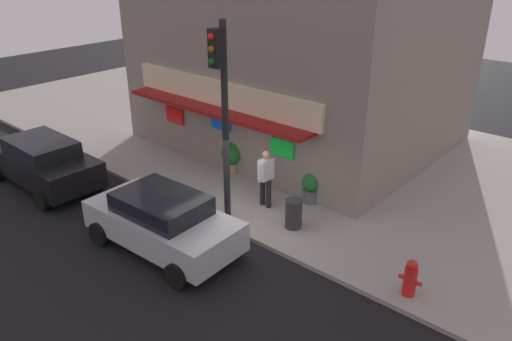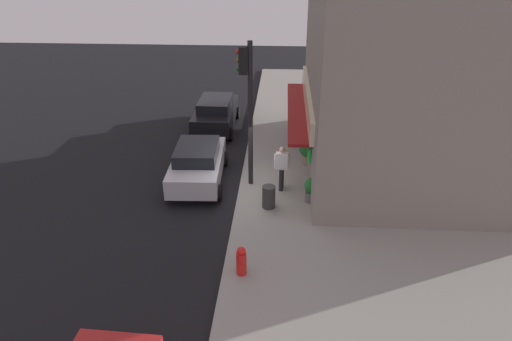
{
  "view_description": "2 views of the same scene",
  "coord_description": "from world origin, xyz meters",
  "px_view_note": "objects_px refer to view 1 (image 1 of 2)",
  "views": [
    {
      "loc": [
        8.46,
        -8.5,
        7.31
      ],
      "look_at": [
        0.33,
        0.81,
        1.67
      ],
      "focal_mm": 35.12,
      "sensor_mm": 36.0,
      "label": 1
    },
    {
      "loc": [
        15.35,
        1.6,
        8.58
      ],
      "look_at": [
        0.9,
        0.71,
        1.34
      ],
      "focal_mm": 31.93,
      "sensor_mm": 36.0,
      "label": 2
    }
  ],
  "objects_px": {
    "traffic_light": "(222,99)",
    "parked_car_black": "(44,161)",
    "pedestrian": "(266,176)",
    "potted_plant_by_doorway": "(233,156)",
    "parked_car_silver": "(163,221)",
    "fire_hydrant": "(410,278)",
    "potted_plant_by_window": "(311,187)",
    "trash_can": "(294,214)"
  },
  "relations": [
    {
      "from": "trash_can",
      "to": "parked_car_black",
      "type": "xyz_separation_m",
      "value": [
        -7.92,
        -3.0,
        0.29
      ]
    },
    {
      "from": "trash_can",
      "to": "parked_car_silver",
      "type": "distance_m",
      "value": 3.54
    },
    {
      "from": "fire_hydrant",
      "to": "pedestrian",
      "type": "bearing_deg",
      "value": 168.09
    },
    {
      "from": "potted_plant_by_doorway",
      "to": "potted_plant_by_window",
      "type": "distance_m",
      "value": 3.23
    },
    {
      "from": "trash_can",
      "to": "potted_plant_by_doorway",
      "type": "height_order",
      "value": "potted_plant_by_doorway"
    },
    {
      "from": "trash_can",
      "to": "pedestrian",
      "type": "height_order",
      "value": "pedestrian"
    },
    {
      "from": "traffic_light",
      "to": "potted_plant_by_doorway",
      "type": "bearing_deg",
      "value": 129.39
    },
    {
      "from": "trash_can",
      "to": "parked_car_silver",
      "type": "bearing_deg",
      "value": -124.96
    },
    {
      "from": "traffic_light",
      "to": "parked_car_black",
      "type": "relative_size",
      "value": 1.24
    },
    {
      "from": "pedestrian",
      "to": "potted_plant_by_doorway",
      "type": "bearing_deg",
      "value": 155.27
    },
    {
      "from": "parked_car_silver",
      "to": "trash_can",
      "type": "bearing_deg",
      "value": 55.04
    },
    {
      "from": "fire_hydrant",
      "to": "potted_plant_by_doorway",
      "type": "height_order",
      "value": "potted_plant_by_doorway"
    },
    {
      "from": "traffic_light",
      "to": "parked_car_black",
      "type": "height_order",
      "value": "traffic_light"
    },
    {
      "from": "traffic_light",
      "to": "potted_plant_by_window",
      "type": "xyz_separation_m",
      "value": [
        1.26,
        2.43,
        -3.01
      ]
    },
    {
      "from": "traffic_light",
      "to": "pedestrian",
      "type": "relative_size",
      "value": 3.12
    },
    {
      "from": "traffic_light",
      "to": "trash_can",
      "type": "height_order",
      "value": "traffic_light"
    },
    {
      "from": "potted_plant_by_doorway",
      "to": "potted_plant_by_window",
      "type": "height_order",
      "value": "potted_plant_by_doorway"
    },
    {
      "from": "potted_plant_by_window",
      "to": "parked_car_silver",
      "type": "height_order",
      "value": "parked_car_silver"
    },
    {
      "from": "fire_hydrant",
      "to": "trash_can",
      "type": "bearing_deg",
      "value": 170.23
    },
    {
      "from": "fire_hydrant",
      "to": "trash_can",
      "type": "relative_size",
      "value": 1.09
    },
    {
      "from": "trash_can",
      "to": "potted_plant_by_doorway",
      "type": "xyz_separation_m",
      "value": [
        -3.74,
        1.53,
        0.21
      ]
    },
    {
      "from": "parked_car_silver",
      "to": "pedestrian",
      "type": "bearing_deg",
      "value": 78.88
    },
    {
      "from": "fire_hydrant",
      "to": "potted_plant_by_window",
      "type": "height_order",
      "value": "potted_plant_by_window"
    },
    {
      "from": "fire_hydrant",
      "to": "parked_car_black",
      "type": "height_order",
      "value": "parked_car_black"
    },
    {
      "from": "potted_plant_by_doorway",
      "to": "potted_plant_by_window",
      "type": "bearing_deg",
      "value": 0.52
    },
    {
      "from": "pedestrian",
      "to": "parked_car_black",
      "type": "bearing_deg",
      "value": -152.32
    },
    {
      "from": "potted_plant_by_window",
      "to": "parked_car_black",
      "type": "relative_size",
      "value": 0.21
    },
    {
      "from": "traffic_light",
      "to": "parked_car_silver",
      "type": "bearing_deg",
      "value": -96.96
    },
    {
      "from": "potted_plant_by_window",
      "to": "potted_plant_by_doorway",
      "type": "bearing_deg",
      "value": -179.48
    },
    {
      "from": "fire_hydrant",
      "to": "potted_plant_by_window",
      "type": "xyz_separation_m",
      "value": [
        -4.22,
        2.19,
        0.05
      ]
    },
    {
      "from": "parked_car_black",
      "to": "parked_car_silver",
      "type": "bearing_deg",
      "value": 1.11
    },
    {
      "from": "pedestrian",
      "to": "potted_plant_by_window",
      "type": "relative_size",
      "value": 1.89
    },
    {
      "from": "trash_can",
      "to": "potted_plant_by_window",
      "type": "xyz_separation_m",
      "value": [
        -0.51,
        1.56,
        0.07
      ]
    },
    {
      "from": "potted_plant_by_doorway",
      "to": "parked_car_black",
      "type": "xyz_separation_m",
      "value": [
        -4.18,
        -4.53,
        0.08
      ]
    },
    {
      "from": "pedestrian",
      "to": "parked_car_black",
      "type": "distance_m",
      "value": 7.4
    },
    {
      "from": "potted_plant_by_window",
      "to": "parked_car_black",
      "type": "distance_m",
      "value": 8.7
    },
    {
      "from": "potted_plant_by_doorway",
      "to": "parked_car_silver",
      "type": "bearing_deg",
      "value": -68.71
    },
    {
      "from": "parked_car_silver",
      "to": "parked_car_black",
      "type": "bearing_deg",
      "value": -178.89
    },
    {
      "from": "pedestrian",
      "to": "parked_car_silver",
      "type": "bearing_deg",
      "value": -101.12
    },
    {
      "from": "potted_plant_by_doorway",
      "to": "parked_car_black",
      "type": "relative_size",
      "value": 0.25
    },
    {
      "from": "trash_can",
      "to": "potted_plant_by_doorway",
      "type": "bearing_deg",
      "value": 157.81
    },
    {
      "from": "traffic_light",
      "to": "potted_plant_by_doorway",
      "type": "xyz_separation_m",
      "value": [
        -1.97,
        2.4,
        -2.88
      ]
    }
  ]
}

